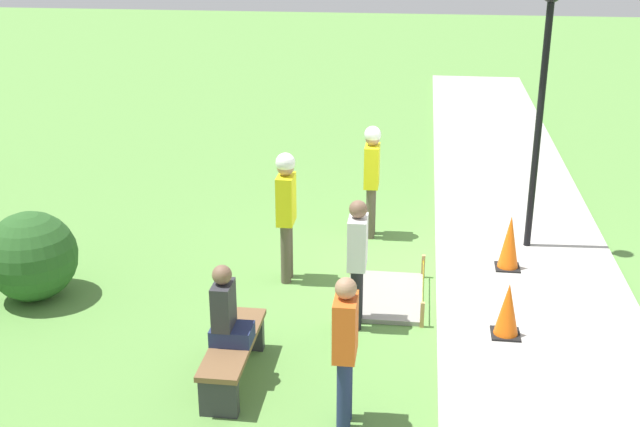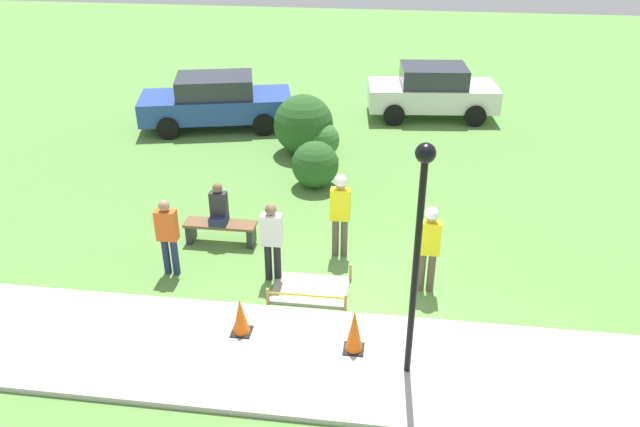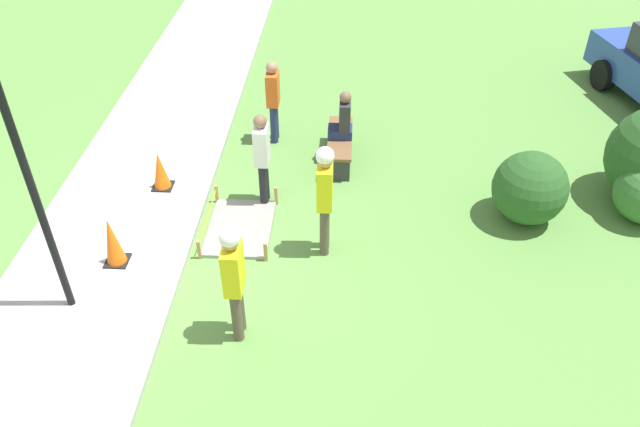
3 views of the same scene
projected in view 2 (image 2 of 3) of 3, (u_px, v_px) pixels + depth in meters
ground_plane at (352, 317)px, 11.18m from camera, size 60.00×60.00×0.00m
sidewalk at (345, 363)px, 10.03m from camera, size 28.00×2.57×0.10m
wet_concrete_patch at (310, 289)px, 11.86m from camera, size 1.48×1.05×0.34m
traffic_cone_near_patch at (241, 316)px, 10.48m from camera, size 0.34×0.34×0.68m
traffic_cone_far_patch at (354, 331)px, 10.06m from camera, size 0.34×0.34×0.79m
park_bench at (221, 229)px, 13.30m from camera, size 1.53×0.44×0.48m
person_seated_on_bench at (219, 207)px, 13.11m from camera, size 0.36×0.44×0.89m
worker_supervisor at (340, 208)px, 12.50m from camera, size 0.40×0.26×1.83m
worker_assistant at (429, 242)px, 11.41m from camera, size 0.40×0.26×1.78m
bystander_in_orange_shirt at (168, 234)px, 11.99m from camera, size 0.40×0.22×1.61m
bystander_in_gray_shirt at (272, 238)px, 11.79m from camera, size 0.40×0.22×1.65m
lamppost_near at (419, 232)px, 8.64m from camera, size 0.28×0.28×3.83m
parked_car_blue at (216, 101)px, 19.39m from camera, size 4.93×2.88×1.63m
parked_car_white at (432, 91)px, 20.25m from camera, size 4.28×2.37×1.67m
shrub_rounded_near at (303, 124)px, 17.51m from camera, size 1.68×1.68×1.68m
shrub_rounded_mid at (321, 140)px, 17.36m from camera, size 1.02×1.02×1.02m
shrub_rounded_far at (315, 164)px, 15.66m from camera, size 1.19×1.19×1.19m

